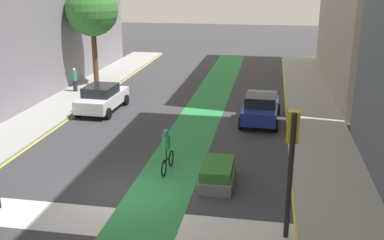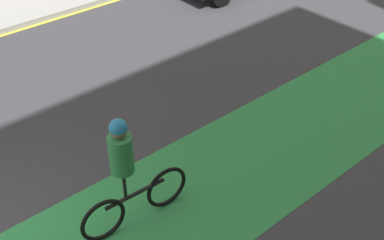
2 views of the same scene
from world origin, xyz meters
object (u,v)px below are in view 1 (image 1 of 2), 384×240
at_px(car_white_left_far, 102,98).
at_px(pedestrian_sidewalk_left_a, 75,80).
at_px(cyclist_in_lane, 167,149).
at_px(median_planter, 217,174).
at_px(traffic_signal_near_right, 292,150).
at_px(street_tree_near, 92,10).
at_px(car_blue_right_far, 261,108).

height_order(car_white_left_far, pedestrian_sidewalk_left_a, pedestrian_sidewalk_left_a).
height_order(cyclist_in_lane, median_planter, cyclist_in_lane).
height_order(traffic_signal_near_right, pedestrian_sidewalk_left_a, traffic_signal_near_right).
bearing_deg(cyclist_in_lane, car_white_left_far, 126.30).
relative_size(cyclist_in_lane, street_tree_near, 0.26).
height_order(street_tree_near, median_planter, street_tree_near).
bearing_deg(street_tree_near, cyclist_in_lane, -58.35).
height_order(car_white_left_far, cyclist_in_lane, cyclist_in_lane).
bearing_deg(pedestrian_sidewalk_left_a, car_white_left_far, -47.89).
bearing_deg(median_planter, traffic_signal_near_right, -51.50).
relative_size(car_white_left_far, median_planter, 1.88).
height_order(cyclist_in_lane, street_tree_near, street_tree_near).
bearing_deg(cyclist_in_lane, street_tree_near, 121.65).
distance_m(car_white_left_far, cyclist_in_lane, 9.59).
bearing_deg(cyclist_in_lane, pedestrian_sidewalk_left_a, 128.27).
xyz_separation_m(traffic_signal_near_right, median_planter, (-2.51, 3.16, -2.39)).
bearing_deg(median_planter, street_tree_near, 126.30).
relative_size(street_tree_near, median_planter, 3.10).
relative_size(car_white_left_far, pedestrian_sidewalk_left_a, 2.69).
distance_m(pedestrian_sidewalk_left_a, median_planter, 16.51).
xyz_separation_m(pedestrian_sidewalk_left_a, median_planter, (11.14, -12.17, -0.55)).
distance_m(car_blue_right_far, median_planter, 8.18).
bearing_deg(cyclist_in_lane, median_planter, -19.82).
bearing_deg(street_tree_near, median_planter, -53.70).
relative_size(car_white_left_far, street_tree_near, 0.61).
bearing_deg(street_tree_near, car_white_left_far, -65.48).
bearing_deg(car_blue_right_far, car_white_left_far, 177.22).
height_order(traffic_signal_near_right, cyclist_in_lane, traffic_signal_near_right).
bearing_deg(pedestrian_sidewalk_left_a, traffic_signal_near_right, -48.30).
bearing_deg(median_planter, cyclist_in_lane, 160.18).
distance_m(car_blue_right_far, cyclist_in_lane, 8.09).
xyz_separation_m(car_white_left_far, street_tree_near, (-2.60, 5.70, 4.54)).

